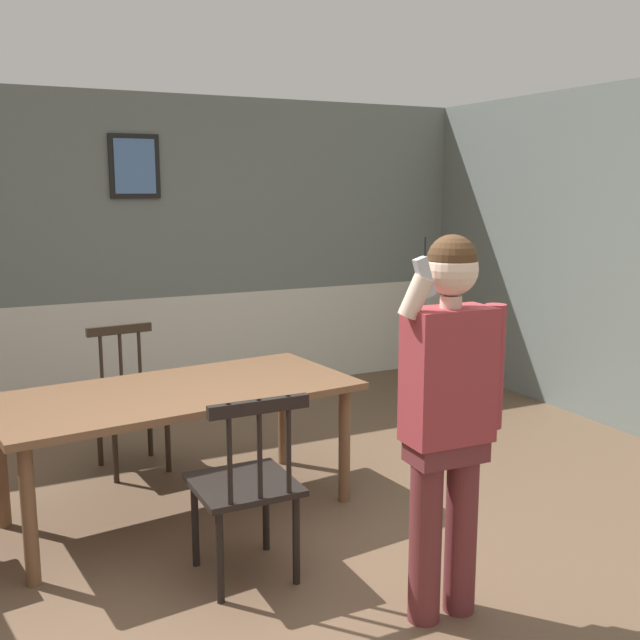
{
  "coord_description": "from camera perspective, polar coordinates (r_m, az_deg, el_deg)",
  "views": [
    {
      "loc": [
        -1.31,
        -3.06,
        1.86
      ],
      "look_at": [
        0.12,
        -0.15,
        1.28
      ],
      "focal_mm": 41.84,
      "sensor_mm": 36.0,
      "label": 1
    }
  ],
  "objects": [
    {
      "name": "room_back_partition",
      "position": [
        6.57,
        -14.59,
        4.71
      ],
      "size": [
        6.52,
        0.17,
        2.63
      ],
      "color": "slate",
      "rests_on": "ground_plane"
    },
    {
      "name": "person_figure",
      "position": [
        3.19,
        9.83,
        -6.54
      ],
      "size": [
        0.53,
        0.22,
        1.67
      ],
      "rotation": [
        0.0,
        0.0,
        3.11
      ],
      "color": "brown",
      "rests_on": "ground_plane"
    },
    {
      "name": "ground_plane",
      "position": [
        3.82,
        -2.74,
        -18.96
      ],
      "size": [
        7.35,
        7.35,
        0.0
      ],
      "primitive_type": "plane",
      "color": "brown"
    },
    {
      "name": "dining_table",
      "position": [
        4.29,
        -10.85,
        -6.21
      ],
      "size": [
        2.07,
        1.14,
        0.74
      ],
      "rotation": [
        0.0,
        0.0,
        0.11
      ],
      "color": "brown",
      "rests_on": "ground_plane"
    },
    {
      "name": "chair_near_window",
      "position": [
        5.12,
        -14.34,
        -5.91
      ],
      "size": [
        0.48,
        0.48,
        0.94
      ],
      "rotation": [
        0.0,
        0.0,
        3.24
      ],
      "color": "#2D2319",
      "rests_on": "ground_plane"
    },
    {
      "name": "chair_by_doorway",
      "position": [
        3.61,
        -5.65,
        -12.41
      ],
      "size": [
        0.47,
        0.47,
        0.94
      ],
      "rotation": [
        0.0,
        0.0,
        0.0
      ],
      "color": "black",
      "rests_on": "ground_plane"
    }
  ]
}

